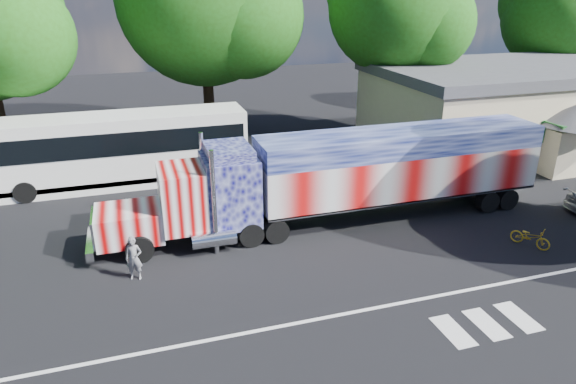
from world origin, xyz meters
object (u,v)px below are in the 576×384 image
object	(u,v)px
woman	(134,258)
tree_far_ne	(562,16)
tree_ne_a	(397,7)
bicycle	(530,237)
semi_truck	(349,175)
coach_bus	(124,148)
tree_n_mid	(206,0)

from	to	relation	value
woman	tree_far_ne	world-z (taller)	tree_far_ne
tree_ne_a	bicycle	bearing A→B (deg)	-97.67
semi_truck	bicycle	world-z (taller)	semi_truck
coach_bus	tree_far_ne	world-z (taller)	tree_far_ne
woman	tree_n_mid	bearing A→B (deg)	88.35
bicycle	tree_far_ne	xyz separation A→B (m)	(17.58, 18.51, 7.18)
coach_bus	tree_n_mid	size ratio (longest dim) A/B	0.88
coach_bus	tree_ne_a	xyz separation A→B (m)	(17.43, 3.92, 6.56)
bicycle	tree_far_ne	distance (m)	26.52
coach_bus	woman	world-z (taller)	coach_bus
coach_bus	bicycle	xyz separation A→B (m)	(15.24, -12.30, -1.49)
semi_truck	tree_n_mid	size ratio (longest dim) A/B	1.38
woman	bicycle	world-z (taller)	woman
semi_truck	tree_ne_a	size ratio (longest dim) A/B	1.55
semi_truck	tree_far_ne	xyz separation A→B (m)	(23.58, 14.05, 5.42)
tree_far_ne	tree_n_mid	xyz separation A→B (m)	(-26.95, 1.08, 1.34)
semi_truck	tree_far_ne	distance (m)	27.98
coach_bus	tree_n_mid	xyz separation A→B (m)	(5.87, 7.29, 7.02)
tree_ne_a	tree_n_mid	world-z (taller)	tree_n_mid
coach_bus	bicycle	size ratio (longest dim) A/B	8.14
semi_truck	bicycle	xyz separation A→B (m)	(6.00, -4.46, -1.76)
semi_truck	tree_far_ne	size ratio (longest dim) A/B	1.66
bicycle	tree_ne_a	xyz separation A→B (m)	(2.19, 16.23, 8.05)
woman	tree_ne_a	size ratio (longest dim) A/B	0.13
tree_ne_a	tree_n_mid	xyz separation A→B (m)	(-11.56, 3.36, 0.47)
woman	tree_far_ne	size ratio (longest dim) A/B	0.14
woman	tree_far_ne	bearing A→B (deg)	43.28
woman	bicycle	distance (m)	15.34
tree_far_ne	coach_bus	bearing A→B (deg)	-169.29
coach_bus	woman	size ratio (longest dim) A/B	7.75
coach_bus	woman	xyz separation A→B (m)	(0.06, -10.10, -1.09)
semi_truck	tree_far_ne	bearing A→B (deg)	30.78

